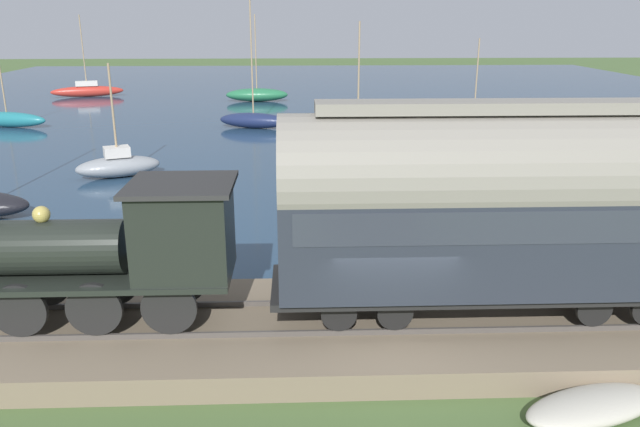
% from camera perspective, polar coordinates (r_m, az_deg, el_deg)
% --- Properties ---
extents(ground_plane, '(200.00, 200.00, 0.00)m').
position_cam_1_polar(ground_plane, '(13.88, 6.31, -12.89)').
color(ground_plane, '#476033').
extents(harbor_water, '(80.00, 80.00, 0.01)m').
position_cam_1_polar(harbor_water, '(55.64, -0.15, 10.35)').
color(harbor_water, navy).
rests_on(harbor_water, ground).
extents(rail_embankment, '(4.64, 56.00, 0.68)m').
position_cam_1_polar(rail_embankment, '(14.37, 5.93, -10.48)').
color(rail_embankment, '#756651').
rests_on(rail_embankment, ground).
extents(steam_locomotive, '(2.07, 6.16, 3.26)m').
position_cam_1_polar(steam_locomotive, '(13.87, -17.68, -2.65)').
color(steam_locomotive, black).
rests_on(steam_locomotive, rail_embankment).
extents(passenger_coach, '(2.55, 9.49, 4.71)m').
position_cam_1_polar(passenger_coach, '(13.74, 15.56, 0.96)').
color(passenger_coach, black).
rests_on(passenger_coach, rail_embankment).
extents(sailboat_brown, '(4.75, 6.07, 6.77)m').
position_cam_1_polar(sailboat_brown, '(35.09, 3.46, 7.02)').
color(sailboat_brown, brown).
rests_on(sailboat_brown, harbor_water).
extents(sailboat_green, '(1.67, 5.30, 7.17)m').
position_cam_1_polar(sailboat_green, '(54.82, -5.79, 10.77)').
color(sailboat_green, '#236B42').
rests_on(sailboat_green, harbor_water).
extents(sailboat_blue, '(3.66, 5.24, 5.63)m').
position_cam_1_polar(sailboat_blue, '(44.38, 13.91, 8.95)').
color(sailboat_blue, '#335199').
rests_on(sailboat_blue, harbor_water).
extents(sailboat_gray, '(2.72, 3.97, 5.07)m').
position_cam_1_polar(sailboat_gray, '(29.90, -17.97, 4.24)').
color(sailboat_gray, gray).
rests_on(sailboat_gray, harbor_water).
extents(sailboat_teal, '(2.23, 5.63, 5.35)m').
position_cam_1_polar(sailboat_teal, '(46.49, -26.68, 7.72)').
color(sailboat_teal, '#1E707A').
rests_on(sailboat_teal, harbor_water).
extents(sailboat_navy, '(2.45, 4.81, 9.09)m').
position_cam_1_polar(sailboat_navy, '(41.45, -6.09, 8.54)').
color(sailboat_navy, '#192347').
rests_on(sailboat_navy, harbor_water).
extents(sailboat_red, '(2.72, 6.33, 7.15)m').
position_cam_1_polar(sailboat_red, '(61.52, -20.50, 10.50)').
color(sailboat_red, '#B72D23').
rests_on(sailboat_red, harbor_water).
extents(rowboat_mid_harbor, '(1.54, 2.01, 0.45)m').
position_cam_1_polar(rowboat_mid_harbor, '(23.37, 6.54, 0.60)').
color(rowboat_mid_harbor, beige).
rests_on(rowboat_mid_harbor, harbor_water).
extents(rowboat_far_out, '(2.41, 2.98, 0.54)m').
position_cam_1_polar(rowboat_far_out, '(24.41, 21.83, 0.27)').
color(rowboat_far_out, silver).
rests_on(rowboat_far_out, harbor_water).
extents(rowboat_off_pier, '(1.97, 2.04, 0.35)m').
position_cam_1_polar(rowboat_off_pier, '(21.67, 21.77, -2.10)').
color(rowboat_off_pier, silver).
rests_on(rowboat_off_pier, harbor_water).
extents(rowboat_near_shore, '(2.03, 2.53, 0.37)m').
position_cam_1_polar(rowboat_near_shore, '(26.22, 11.91, 2.12)').
color(rowboat_near_shore, '#B7B2A3').
rests_on(rowboat_near_shore, harbor_water).
extents(beached_dinghy, '(1.88, 3.00, 0.44)m').
position_cam_1_polar(beached_dinghy, '(12.91, 23.64, -15.83)').
color(beached_dinghy, '#B7B2A3').
rests_on(beached_dinghy, ground).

